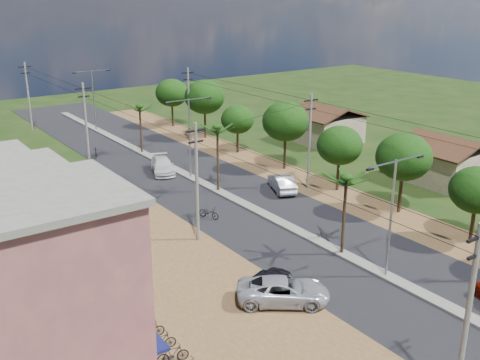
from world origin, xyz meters
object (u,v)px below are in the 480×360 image
object	(u,v)px
car_white_far	(162,166)
car_parked_dark	(267,282)
car_parked_silver	(283,291)
roadside_sign	(270,293)
car_silver_mid	(282,183)

from	to	relation	value
car_white_far	car_parked_dark	xyz separation A→B (m)	(-6.00, -25.15, -0.05)
car_parked_silver	roadside_sign	distance (m)	0.82
car_silver_mid	roadside_sign	distance (m)	19.70
car_parked_silver	car_silver_mid	bearing A→B (deg)	-2.92
roadside_sign	car_silver_mid	bearing A→B (deg)	40.96
car_white_far	car_parked_silver	bearing A→B (deg)	-83.14
car_parked_silver	roadside_sign	world-z (taller)	car_parked_silver
car_parked_silver	roadside_sign	xyz separation A→B (m)	(-0.50, 0.61, -0.24)
car_silver_mid	car_parked_silver	bearing A→B (deg)	74.46
car_white_far	roadside_sign	xyz separation A→B (m)	(-6.50, -26.15, -0.22)
car_parked_dark	car_silver_mid	bearing A→B (deg)	-63.29
car_white_far	car_parked_dark	bearing A→B (deg)	-83.92
car_parked_silver	car_parked_dark	size ratio (longest dim) A/B	1.35
car_parked_dark	roadside_sign	xyz separation A→B (m)	(-0.50, -1.00, -0.17)
car_parked_dark	roadside_sign	world-z (taller)	car_parked_dark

